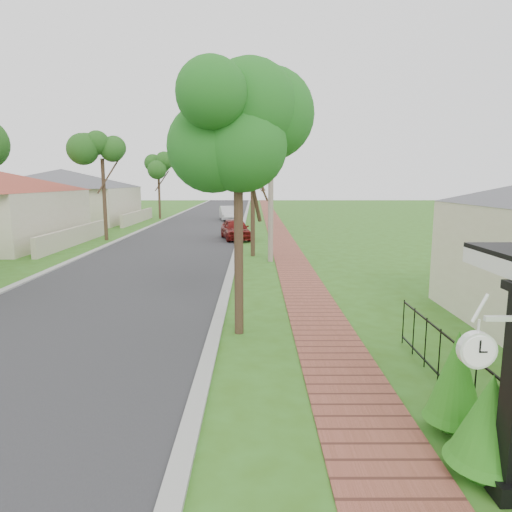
% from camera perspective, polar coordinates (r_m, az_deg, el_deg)
% --- Properties ---
extents(ground, '(160.00, 160.00, 0.00)m').
position_cam_1_polar(ground, '(6.97, -14.43, -21.99)').
color(ground, '#345F16').
rests_on(ground, ground).
extents(road, '(7.00, 120.00, 0.02)m').
position_cam_1_polar(road, '(26.40, -10.18, 1.42)').
color(road, '#28282B').
rests_on(road, ground).
extents(kerb_right, '(0.30, 120.00, 0.10)m').
position_cam_1_polar(kerb_right, '(26.02, -2.24, 1.44)').
color(kerb_right, '#9E9E99').
rests_on(kerb_right, ground).
extents(kerb_left, '(0.30, 120.00, 0.10)m').
position_cam_1_polar(kerb_left, '(27.27, -17.76, 1.37)').
color(kerb_left, '#9E9E99').
rests_on(kerb_left, ground).
extents(sidewalk, '(1.50, 120.00, 0.03)m').
position_cam_1_polar(sidewalk, '(26.05, 3.49, 1.45)').
color(sidewalk, brown).
rests_on(sidewalk, ground).
extents(picket_fence, '(0.03, 8.02, 1.00)m').
position_cam_1_polar(picket_fence, '(7.30, 28.03, -16.54)').
color(picket_fence, black).
rests_on(picket_fence, ground).
extents(street_trees, '(10.70, 37.65, 5.89)m').
position_cam_1_polar(street_trees, '(32.91, -8.11, 10.94)').
color(street_trees, '#382619').
rests_on(street_trees, ground).
extents(far_house_grey, '(15.56, 15.56, 4.60)m').
position_cam_1_polar(far_house_grey, '(43.08, -22.95, 6.99)').
color(far_house_grey, beige).
rests_on(far_house_grey, ground).
extents(parked_car_red, '(2.25, 3.99, 1.28)m').
position_cam_1_polar(parked_car_red, '(28.16, -2.59, 3.36)').
color(parked_car_red, maroon).
rests_on(parked_car_red, ground).
extents(parked_car_white, '(1.93, 4.03, 1.27)m').
position_cam_1_polar(parked_car_white, '(42.10, -3.53, 5.35)').
color(parked_car_white, silver).
rests_on(parked_car_white, ground).
extents(near_tree, '(2.26, 2.26, 5.80)m').
position_cam_1_polar(near_tree, '(10.50, -2.27, 15.03)').
color(near_tree, '#382619').
rests_on(near_tree, ground).
extents(utility_pole, '(1.20, 0.24, 7.13)m').
position_cam_1_polar(utility_pole, '(20.24, 1.87, 9.47)').
color(utility_pole, gray).
rests_on(utility_pole, ground).
extents(station_clock, '(0.87, 0.13, 0.54)m').
position_cam_1_polar(station_clock, '(5.17, 26.22, -10.15)').
color(station_clock, white).
rests_on(station_clock, ground).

